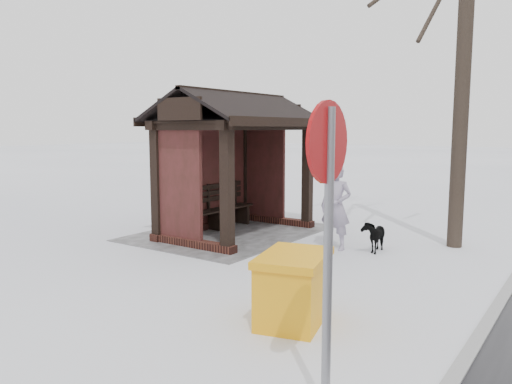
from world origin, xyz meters
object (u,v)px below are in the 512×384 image
at_px(dog, 374,235).
at_px(bus_shelter, 231,135).
at_px(grit_bin, 294,287).
at_px(road_sign, 327,194).
at_px(pedestrian, 336,207).

bearing_deg(dog, bus_shelter, 177.12).
bearing_deg(bus_shelter, dog, 94.06).
distance_m(grit_bin, road_sign, 2.36).
height_order(bus_shelter, pedestrian, bus_shelter).
bearing_deg(grit_bin, bus_shelter, -148.55).
xyz_separation_m(pedestrian, grit_bin, (3.59, 1.19, -0.40)).
xyz_separation_m(dog, road_sign, (5.36, 1.70, 1.49)).
bearing_deg(bus_shelter, road_sign, 43.70).
bearing_deg(bus_shelter, pedestrian, 89.36).
relative_size(dog, grit_bin, 0.59).
bearing_deg(grit_bin, dog, 173.39).
bearing_deg(road_sign, bus_shelter, -136.28).
relative_size(grit_bin, road_sign, 0.49).
xyz_separation_m(bus_shelter, dog, (-0.23, 3.20, -1.86)).
bearing_deg(dog, pedestrian, -166.09).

